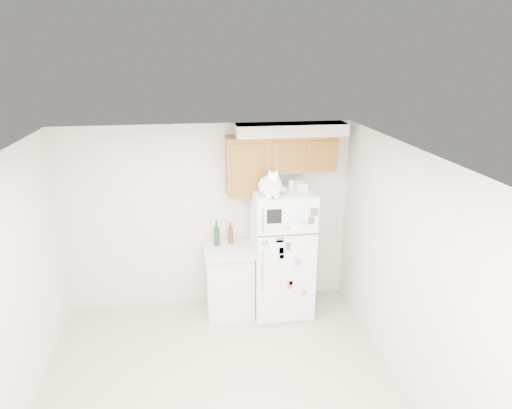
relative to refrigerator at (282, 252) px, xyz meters
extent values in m
cube|color=tan|center=(-0.94, -1.61, -0.86)|extent=(3.80, 4.00, 0.01)
cube|color=silver|center=(-0.94, 0.39, 0.40)|extent=(3.80, 0.04, 2.50)
cube|color=silver|center=(0.96, -1.61, 0.40)|extent=(0.04, 4.00, 2.50)
cube|color=white|center=(-0.94, -1.61, 1.65)|extent=(3.80, 4.00, 0.04)
cube|color=#9C5522|center=(0.26, 0.22, 1.27)|extent=(0.90, 0.33, 0.45)
cube|color=#9C5522|center=(-0.44, 0.22, 1.12)|extent=(0.50, 0.33, 0.75)
cube|color=silver|center=(0.14, 0.23, 1.57)|extent=(1.40, 0.37, 0.15)
cube|color=white|center=(0.00, 0.01, 0.00)|extent=(0.76, 0.72, 1.70)
cube|color=white|center=(0.00, -0.36, 0.62)|extent=(0.74, 0.03, 0.44)
cube|color=white|center=(0.00, -0.36, -0.22)|extent=(0.74, 0.03, 1.19)
cube|color=#59595B|center=(0.00, -0.36, 0.40)|extent=(0.74, 0.03, 0.02)
cylinder|color=silver|center=(-0.32, -0.39, 0.62)|extent=(0.02, 0.02, 0.32)
cylinder|color=silver|center=(-0.32, -0.39, -0.05)|extent=(0.02, 0.02, 0.55)
cube|color=black|center=(-0.18, -0.38, 0.65)|extent=(0.18, 0.00, 0.18)
cube|color=white|center=(-0.16, -0.38, 0.20)|extent=(0.22, 0.00, 0.28)
cube|color=gold|center=(-0.02, -0.38, 0.50)|extent=(0.07, 0.00, 0.06)
cube|color=white|center=(-0.07, -0.38, 0.12)|extent=(0.07, 0.00, 0.06)
cube|color=#BE88A7|center=(0.18, -0.38, 0.55)|extent=(0.07, 0.00, 0.07)
cube|color=#49494E|center=(0.00, -0.38, 0.25)|extent=(0.06, 0.00, 0.10)
cube|color=#3580BB|center=(-0.08, -0.38, 0.20)|extent=(0.06, 0.00, 0.08)
cube|color=#9F73A1|center=(0.13, -0.38, 0.02)|extent=(0.08, 0.00, 0.09)
cube|color=#DA5C36|center=(0.04, -0.38, -0.28)|extent=(0.06, 0.00, 0.11)
cube|color=#4E4D52|center=(0.31, -0.38, 0.68)|extent=(0.09, 0.00, 0.10)
cube|color=silver|center=(0.05, -0.38, -0.25)|extent=(0.05, 0.00, 0.06)
cube|color=gold|center=(0.22, -0.38, -0.41)|extent=(0.08, 0.00, 0.08)
cube|color=#79964B|center=(-0.29, -0.38, 0.32)|extent=(0.07, 0.00, 0.06)
cube|color=#494A4E|center=(0.27, -0.38, 0.57)|extent=(0.08, 0.00, 0.09)
cube|color=#45454A|center=(-0.11, -0.38, 0.34)|extent=(0.09, 0.00, 0.06)
cube|color=white|center=(-0.69, 0.07, -0.41)|extent=(0.60, 0.60, 0.88)
cube|color=silver|center=(-0.69, 0.05, 0.05)|extent=(0.64, 0.64, 0.04)
ellipsoid|color=white|center=(-0.19, -0.18, 0.97)|extent=(0.29, 0.39, 0.25)
ellipsoid|color=white|center=(-0.19, -0.29, 1.02)|extent=(0.21, 0.17, 0.23)
sphere|color=white|center=(-0.19, -0.35, 1.11)|extent=(0.14, 0.14, 0.14)
cone|color=white|center=(-0.23, -0.35, 1.18)|extent=(0.05, 0.05, 0.06)
cone|color=white|center=(-0.16, -0.35, 1.18)|extent=(0.05, 0.05, 0.06)
cone|color=#D88C8C|center=(-0.23, -0.36, 1.18)|extent=(0.03, 0.03, 0.03)
cone|color=#D88C8C|center=(-0.16, -0.36, 1.18)|extent=(0.03, 0.03, 0.03)
sphere|color=white|center=(-0.19, -0.41, 1.09)|extent=(0.06, 0.06, 0.06)
sphere|color=white|center=(-0.24, -0.34, 0.89)|extent=(0.08, 0.08, 0.08)
sphere|color=white|center=(-0.14, -0.34, 0.89)|extent=(0.08, 0.08, 0.08)
cylinder|color=white|center=(-0.07, -0.05, 0.89)|extent=(0.18, 0.25, 0.08)
cube|color=white|center=(0.20, 0.10, 0.90)|extent=(0.21, 0.18, 0.10)
cube|color=white|center=(0.23, -0.01, 0.89)|extent=(0.16, 0.13, 0.09)
camera|label=1|loc=(-1.15, -5.35, 2.51)|focal=32.00mm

